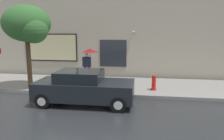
{
  "coord_description": "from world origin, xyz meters",
  "views": [
    {
      "loc": [
        3.54,
        -9.13,
        3.2
      ],
      "look_at": [
        1.95,
        1.8,
        1.2
      ],
      "focal_mm": 34.89,
      "sensor_mm": 36.0,
      "label": 1
    }
  ],
  "objects_px": {
    "fire_hydrant": "(154,83)",
    "street_tree": "(28,25)",
    "parked_car": "(84,88)",
    "pedestrian_with_umbrella": "(89,55)"
  },
  "relations": [
    {
      "from": "fire_hydrant",
      "to": "street_tree",
      "type": "height_order",
      "value": "street_tree"
    },
    {
      "from": "parked_car",
      "to": "street_tree",
      "type": "height_order",
      "value": "street_tree"
    },
    {
      "from": "pedestrian_with_umbrella",
      "to": "street_tree",
      "type": "relative_size",
      "value": 0.45
    },
    {
      "from": "pedestrian_with_umbrella",
      "to": "street_tree",
      "type": "height_order",
      "value": "street_tree"
    },
    {
      "from": "fire_hydrant",
      "to": "street_tree",
      "type": "relative_size",
      "value": 0.18
    },
    {
      "from": "parked_car",
      "to": "street_tree",
      "type": "distance_m",
      "value": 4.7
    },
    {
      "from": "parked_car",
      "to": "street_tree",
      "type": "bearing_deg",
      "value": 153.13
    },
    {
      "from": "parked_car",
      "to": "street_tree",
      "type": "relative_size",
      "value": 0.98
    },
    {
      "from": "parked_car",
      "to": "fire_hydrant",
      "type": "distance_m",
      "value": 3.83
    },
    {
      "from": "fire_hydrant",
      "to": "pedestrian_with_umbrella",
      "type": "bearing_deg",
      "value": 156.66
    }
  ]
}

